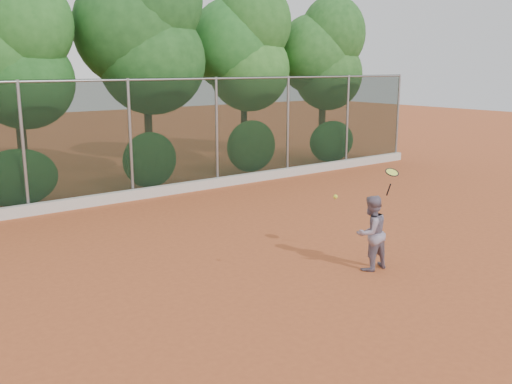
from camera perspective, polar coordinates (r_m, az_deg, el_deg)
ground at (r=11.57m, az=3.03°, el=-6.91°), size 80.00×80.00×0.00m
concrete_curb at (r=17.09m, az=-11.94°, el=-0.24°), size 24.00×0.20×0.30m
tennis_player at (r=11.11m, az=11.42°, el=-4.03°), size 0.72×0.56×1.46m
chainlink_fence at (r=16.97m, az=-12.47°, el=5.50°), size 24.09×0.09×3.50m
foliage_backdrop at (r=18.47m, az=-17.12°, el=13.71°), size 23.70×3.63×7.55m
tennis_racket at (r=11.21m, az=13.41°, el=1.73°), size 0.33×0.32×0.55m
tennis_ball_in_flight at (r=9.52m, az=7.96°, el=-0.47°), size 0.07×0.07×0.07m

